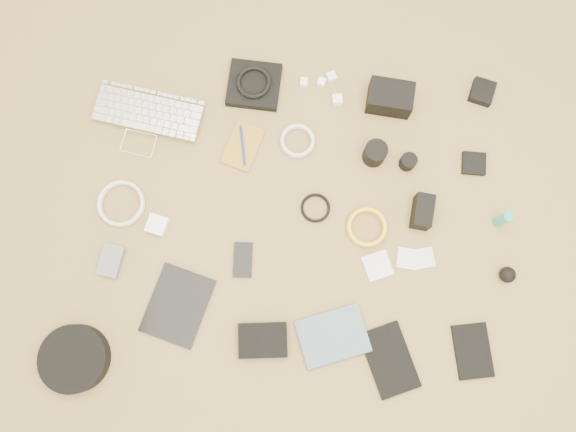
{
  "coord_description": "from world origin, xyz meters",
  "views": [
    {
      "loc": [
        -0.0,
        -0.35,
        1.78
      ],
      "look_at": [
        -0.0,
        0.0,
        0.02
      ],
      "focal_mm": 35.0,
      "sensor_mm": 36.0,
      "label": 1
    }
  ],
  "objects_px": {
    "tablet": "(178,305)",
    "phone": "(243,260)",
    "headphone_case": "(75,359)",
    "laptop": "(145,126)",
    "dslr_camera": "(390,98)",
    "paperback": "(340,361)"
  },
  "relations": [
    {
      "from": "phone",
      "to": "laptop",
      "type": "bearing_deg",
      "value": 128.29
    },
    {
      "from": "tablet",
      "to": "phone",
      "type": "bearing_deg",
      "value": 55.02
    },
    {
      "from": "paperback",
      "to": "tablet",
      "type": "bearing_deg",
      "value": 55.29
    },
    {
      "from": "tablet",
      "to": "paperback",
      "type": "bearing_deg",
      "value": 1.21
    },
    {
      "from": "laptop",
      "to": "tablet",
      "type": "relative_size",
      "value": 1.58
    },
    {
      "from": "tablet",
      "to": "headphone_case",
      "type": "height_order",
      "value": "headphone_case"
    },
    {
      "from": "laptop",
      "to": "dslr_camera",
      "type": "xyz_separation_m",
      "value": [
        0.81,
        0.09,
        0.03
      ]
    },
    {
      "from": "dslr_camera",
      "to": "laptop",
      "type": "bearing_deg",
      "value": -164.35
    },
    {
      "from": "tablet",
      "to": "headphone_case",
      "type": "bearing_deg",
      "value": -132.45
    },
    {
      "from": "phone",
      "to": "paperback",
      "type": "distance_m",
      "value": 0.44
    },
    {
      "from": "laptop",
      "to": "paperback",
      "type": "xyz_separation_m",
      "value": [
        0.64,
        -0.76,
        -0.0
      ]
    },
    {
      "from": "laptop",
      "to": "phone",
      "type": "bearing_deg",
      "value": -40.21
    },
    {
      "from": "laptop",
      "to": "dslr_camera",
      "type": "relative_size",
      "value": 2.44
    },
    {
      "from": "phone",
      "to": "paperback",
      "type": "bearing_deg",
      "value": -44.09
    },
    {
      "from": "paperback",
      "to": "headphone_case",
      "type": "bearing_deg",
      "value": 73.13
    },
    {
      "from": "laptop",
      "to": "tablet",
      "type": "bearing_deg",
      "value": -64.44
    },
    {
      "from": "dslr_camera",
      "to": "headphone_case",
      "type": "relative_size",
      "value": 0.71
    },
    {
      "from": "tablet",
      "to": "phone",
      "type": "height_order",
      "value": "tablet"
    },
    {
      "from": "tablet",
      "to": "paperback",
      "type": "height_order",
      "value": "paperback"
    },
    {
      "from": "dslr_camera",
      "to": "headphone_case",
      "type": "height_order",
      "value": "dslr_camera"
    },
    {
      "from": "laptop",
      "to": "headphone_case",
      "type": "relative_size",
      "value": 1.73
    },
    {
      "from": "dslr_camera",
      "to": "paperback",
      "type": "relative_size",
      "value": 0.71
    }
  ]
}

